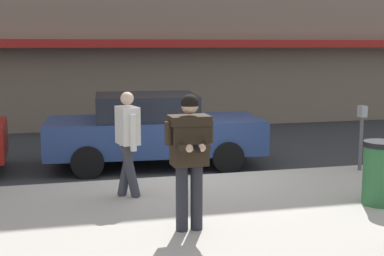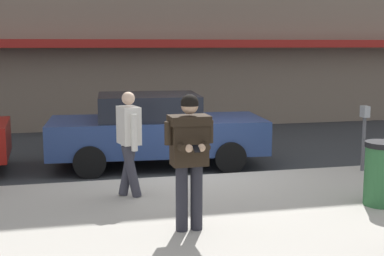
# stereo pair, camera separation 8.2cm
# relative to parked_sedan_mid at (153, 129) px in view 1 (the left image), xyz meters

# --- Properties ---
(ground_plane) EXTENTS (80.00, 80.00, 0.00)m
(ground_plane) POSITION_rel_parked_sedan_mid_xyz_m (0.48, -1.35, -0.79)
(ground_plane) COLOR #2B2D30
(sidewalk) EXTENTS (32.00, 5.30, 0.14)m
(sidewalk) POSITION_rel_parked_sedan_mid_xyz_m (1.48, -4.20, -0.72)
(sidewalk) COLOR #A8A399
(sidewalk) RESTS_ON ground
(curb_paint_line) EXTENTS (28.00, 0.12, 0.01)m
(curb_paint_line) POSITION_rel_parked_sedan_mid_xyz_m (1.48, -1.30, -0.79)
(curb_paint_line) COLOR silver
(curb_paint_line) RESTS_ON ground
(parked_sedan_mid) EXTENTS (4.63, 2.19, 1.54)m
(parked_sedan_mid) POSITION_rel_parked_sedan_mid_xyz_m (0.00, 0.00, 0.00)
(parked_sedan_mid) COLOR navy
(parked_sedan_mid) RESTS_ON ground
(man_texting_on_phone) EXTENTS (0.65, 0.59, 1.81)m
(man_texting_on_phone) POSITION_rel_parked_sedan_mid_xyz_m (-0.28, -4.47, 0.46)
(man_texting_on_phone) COLOR #23232B
(man_texting_on_phone) RESTS_ON sidewalk
(pedestrian_in_light_coat) EXTENTS (0.39, 0.59, 1.70)m
(pedestrian_in_light_coat) POSITION_rel_parked_sedan_mid_xyz_m (-0.86, -2.68, 0.32)
(pedestrian_in_light_coat) COLOR #33333D
(pedestrian_in_light_coat) RESTS_ON sidewalk
(parking_meter) EXTENTS (0.12, 0.18, 1.27)m
(parking_meter) POSITION_rel_parked_sedan_mid_xyz_m (3.75, -1.95, 0.18)
(parking_meter) COLOR #4C4C51
(parking_meter) RESTS_ON sidewalk
(trash_bin) EXTENTS (0.55, 0.55, 0.98)m
(trash_bin) POSITION_rel_parked_sedan_mid_xyz_m (2.82, -4.04, -0.16)
(trash_bin) COLOR #2D6638
(trash_bin) RESTS_ON sidewalk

